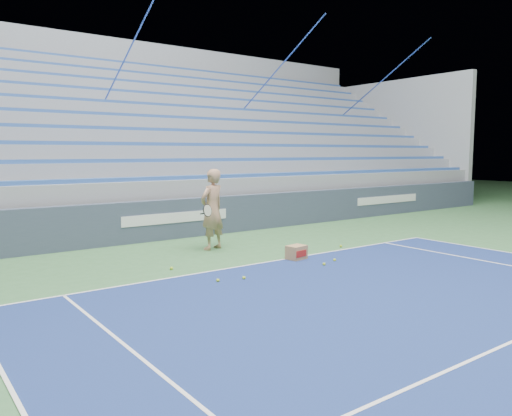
{
  "coord_description": "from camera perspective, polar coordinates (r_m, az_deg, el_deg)",
  "views": [
    {
      "loc": [
        -6.33,
        3.44,
        2.39
      ],
      "look_at": [
        0.25,
        12.38,
        1.15
      ],
      "focal_mm": 35.0,
      "sensor_mm": 36.0,
      "label": 1
    }
  ],
  "objects": [
    {
      "name": "ball_box",
      "position": [
        11.24,
        4.65,
        -5.09
      ],
      "size": [
        0.47,
        0.39,
        0.32
      ],
      "color": "#A77D50",
      "rests_on": "ground"
    },
    {
      "name": "tennis_ball_5",
      "position": [
        10.41,
        -9.64,
        -6.81
      ],
      "size": [
        0.07,
        0.07,
        0.07
      ],
      "primitive_type": "sphere",
      "color": "#B7D62B",
      "rests_on": "ground"
    },
    {
      "name": "tennis_player",
      "position": [
        12.3,
        -5.04,
        -0.16
      ],
      "size": [
        1.02,
        0.95,
        1.99
      ],
      "color": "tan",
      "rests_on": "ground"
    },
    {
      "name": "tennis_ball_2",
      "position": [
        10.72,
        7.79,
        -6.39
      ],
      "size": [
        0.07,
        0.07,
        0.07
      ],
      "primitive_type": "sphere",
      "color": "#B7D62B",
      "rests_on": "ground"
    },
    {
      "name": "tennis_ball_0",
      "position": [
        12.83,
        9.67,
        -4.31
      ],
      "size": [
        0.07,
        0.07,
        0.07
      ],
      "primitive_type": "sphere",
      "color": "#B7D62B",
      "rests_on": "ground"
    },
    {
      "name": "tennis_ball_4",
      "position": [
        11.16,
        8.97,
        -5.9
      ],
      "size": [
        0.07,
        0.07,
        0.07
      ],
      "primitive_type": "sphere",
      "color": "#B7D62B",
      "rests_on": "ground"
    },
    {
      "name": "bleachers",
      "position": [
        19.24,
        -17.24,
        5.98
      ],
      "size": [
        31.0,
        9.15,
        7.3
      ],
      "color": "gray",
      "rests_on": "ground"
    },
    {
      "name": "tennis_ball_1",
      "position": [
        9.5,
        -1.38,
        -7.99
      ],
      "size": [
        0.07,
        0.07,
        0.07
      ],
      "primitive_type": "sphere",
      "color": "#B7D62B",
      "rests_on": "ground"
    },
    {
      "name": "tennis_ball_3",
      "position": [
        9.34,
        -4.38,
        -8.26
      ],
      "size": [
        0.07,
        0.07,
        0.07
      ],
      "primitive_type": "sphere",
      "color": "#B7D62B",
      "rests_on": "ground"
    },
    {
      "name": "sponsor_barrier",
      "position": [
        14.09,
        -9.3,
        -1.22
      ],
      "size": [
        30.0,
        0.32,
        1.1
      ],
      "color": "#394357",
      "rests_on": "ground"
    }
  ]
}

